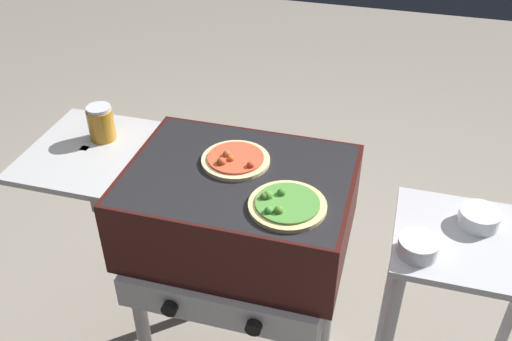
% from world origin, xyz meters
% --- Properties ---
extents(grill, '(0.96, 0.53, 0.90)m').
position_xyz_m(grill, '(-0.01, -0.00, 0.76)').
color(grill, '#38110F').
rests_on(grill, ground_plane).
extents(pizza_pepperoni, '(0.20, 0.20, 0.04)m').
position_xyz_m(pizza_pepperoni, '(-0.03, 0.05, 0.91)').
color(pizza_pepperoni, beige).
rests_on(pizza_pepperoni, grill).
extents(pizza_veggie, '(0.20, 0.20, 0.04)m').
position_xyz_m(pizza_veggie, '(0.16, -0.11, 0.91)').
color(pizza_veggie, '#E0C17F').
rests_on(pizza_veggie, grill).
extents(sauce_jar, '(0.08, 0.08, 0.11)m').
position_xyz_m(sauce_jar, '(-0.45, 0.07, 0.95)').
color(sauce_jar, '#B77A1E').
rests_on(sauce_jar, grill).
extents(prep_table, '(0.44, 0.36, 0.81)m').
position_xyz_m(prep_table, '(0.66, 0.00, 0.57)').
color(prep_table, '#B2B2B7').
rests_on(prep_table, ground_plane).
extents(topping_bowl_near, '(0.11, 0.11, 0.04)m').
position_xyz_m(topping_bowl_near, '(0.66, 0.07, 0.83)').
color(topping_bowl_near, silver).
rests_on(topping_bowl_near, prep_table).
extents(topping_bowl_far, '(0.10, 0.10, 0.04)m').
position_xyz_m(topping_bowl_far, '(0.50, -0.09, 0.83)').
color(topping_bowl_far, silver).
rests_on(topping_bowl_far, prep_table).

